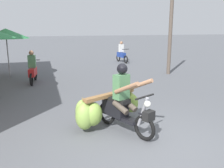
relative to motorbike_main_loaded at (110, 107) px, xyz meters
The scene contains 6 objects.
ground_plane 1.33m from the motorbike_main_loaded, 63.08° to the right, with size 120.00×120.00×0.00m, color #56595E.
motorbike_main_loaded is the anchor object (origin of this frame).
motorbike_distant_ahead_left 11.03m from the motorbike_main_loaded, 70.25° to the left, with size 0.53×1.61×1.40m.
motorbike_distant_ahead_right 5.77m from the motorbike_main_loaded, 108.85° to the left, with size 0.50×1.62×1.40m.
market_umbrella_near_shop 7.74m from the motorbike_main_loaded, 113.01° to the left, with size 2.07×2.07×2.28m.
utility_pole 7.72m from the motorbike_main_loaded, 50.57° to the left, with size 0.18×0.18×5.32m, color brown.
Camera 1 is at (-2.00, -4.09, 2.36)m, focal length 38.85 mm.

